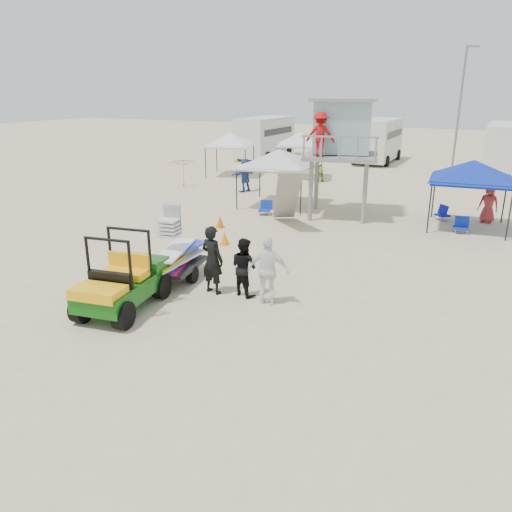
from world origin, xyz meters
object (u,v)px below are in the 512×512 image
at_px(utility_cart, 120,276).
at_px(man_left, 212,260).
at_px(lifeguard_tower, 341,132).
at_px(surf_trailer, 173,253).
at_px(canopy_blue, 474,164).

distance_m(utility_cart, man_left, 2.54).
bearing_deg(utility_cart, lifeguard_tower, 81.46).
xyz_separation_m(surf_trailer, canopy_blue, (7.31, 10.24, 1.78)).
height_order(utility_cart, surf_trailer, surf_trailer).
distance_m(surf_trailer, man_left, 1.55).
relative_size(surf_trailer, lifeguard_tower, 0.51).
distance_m(man_left, lifeguard_tower, 10.72).
distance_m(utility_cart, lifeguard_tower, 12.84).
xyz_separation_m(utility_cart, surf_trailer, (0.01, 2.34, -0.09)).
xyz_separation_m(man_left, canopy_blue, (5.79, 10.54, 1.67)).
bearing_deg(utility_cart, man_left, 53.22).
height_order(utility_cart, lifeguard_tower, lifeguard_tower).
bearing_deg(man_left, lifeguard_tower, -81.92).
height_order(man_left, lifeguard_tower, lifeguard_tower).
height_order(man_left, canopy_blue, canopy_blue).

